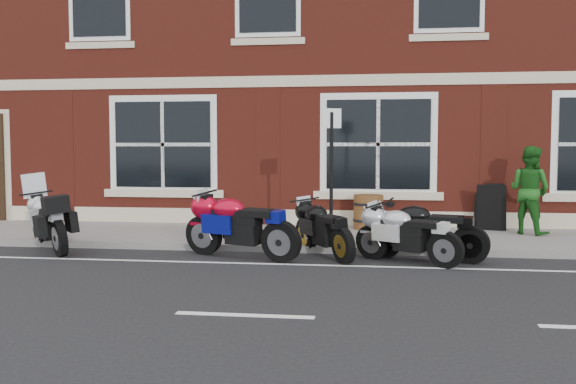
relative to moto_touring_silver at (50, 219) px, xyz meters
name	(u,v)px	position (x,y,z in m)	size (l,w,h in m)	color
ground	(283,267)	(4.50, -1.04, -0.58)	(80.00, 80.00, 0.00)	black
sidewalk	(304,237)	(4.50, 1.96, -0.52)	(30.00, 3.00, 0.12)	slate
kerb	(294,249)	(4.50, 0.38, -0.52)	(30.00, 0.16, 0.12)	slate
pub_building	(331,17)	(4.50, 9.46, 5.42)	(24.00, 12.00, 12.00)	maroon
moto_touring_silver	(50,219)	(0.00, 0.00, 0.00)	(1.52, 1.71, 1.41)	black
moto_sport_red	(240,224)	(3.66, -0.35, 0.02)	(2.19, 1.02, 1.04)	black
moto_sport_black	(324,227)	(5.08, -0.03, -0.06)	(1.17, 1.76, 0.90)	black
moto_sport_silver	(406,233)	(6.47, -0.44, -0.07)	(1.72, 1.12, 0.87)	black
moto_naked_black	(424,229)	(6.78, -0.15, -0.04)	(2.03, 0.67, 0.93)	black
pedestrian_right	(530,190)	(9.09, 2.61, 0.45)	(0.88, 0.69, 1.81)	#1A5317
a_board_sign	(490,207)	(8.41, 3.16, 0.04)	(0.60, 0.40, 1.00)	black
barrel_planter	(368,212)	(5.81, 2.98, -0.08)	(0.68, 0.68, 0.75)	#543116
parking_sign	(331,167)	(5.17, 0.51, 0.98)	(0.34, 0.12, 2.48)	black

